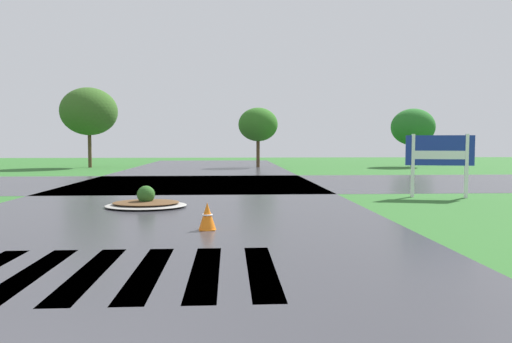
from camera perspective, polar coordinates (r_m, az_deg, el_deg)
name	(u,v)px	position (r m, az deg, el deg)	size (l,w,h in m)	color
asphalt_roadway	(169,214)	(13.92, -10.39, -4.98)	(11.92, 80.00, 0.01)	#35353A
asphalt_cross_road	(194,183)	(23.98, -7.36, -1.40)	(90.00, 10.73, 0.01)	#35353A
crosswalk_stripes	(119,272)	(7.97, -16.04, -11.47)	(4.95, 3.25, 0.01)	white
estate_billboard	(440,154)	(18.92, 21.06, 1.94)	(2.39, 0.61, 2.35)	white
median_island	(146,203)	(15.46, -12.98, -3.66)	(2.54, 2.06, 0.68)	#9E9B93
traffic_cone	(207,216)	(11.25, -5.83, -5.36)	(0.41, 0.41, 0.65)	orange
background_treeline	(119,118)	(40.21, -15.99, 6.19)	(45.09, 4.67, 6.43)	#4C3823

